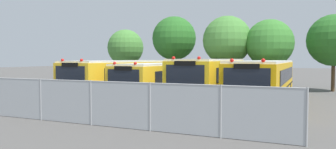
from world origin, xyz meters
The scene contains 11 objects.
ground_plane centered at (0.00, 0.00, 0.00)m, with size 160.00×160.00×0.00m, color #514F4C.
school_bus_0 centered at (-4.96, -0.14, 1.41)m, with size 2.58×11.34×2.68m.
school_bus_1 centered at (-1.75, -0.06, 1.33)m, with size 2.48×10.50×2.51m.
school_bus_2 centered at (1.65, -0.05, 1.47)m, with size 2.60×10.16×2.80m.
school_bus_3 centered at (4.94, 0.04, 1.42)m, with size 2.81×11.64×2.69m.
tree_0 centered at (-10.67, 9.77, 3.93)m, with size 3.86×3.86×5.82m.
tree_1 centered at (-4.77, 8.91, 4.63)m, with size 4.26×4.26×6.80m.
tree_2 centered at (0.68, 8.11, 4.36)m, with size 4.29×4.29×6.46m.
tree_3 centered at (4.38, 8.12, 3.93)m, with size 4.00×4.00×5.99m.
tree_4 centered at (9.38, 9.23, 4.21)m, with size 4.22×4.22×6.29m.
chainlink_fence centered at (-0.68, -9.46, 0.94)m, with size 15.97×0.07×1.81m.
Camera 1 is at (7.19, -19.88, 2.67)m, focal length 34.03 mm.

